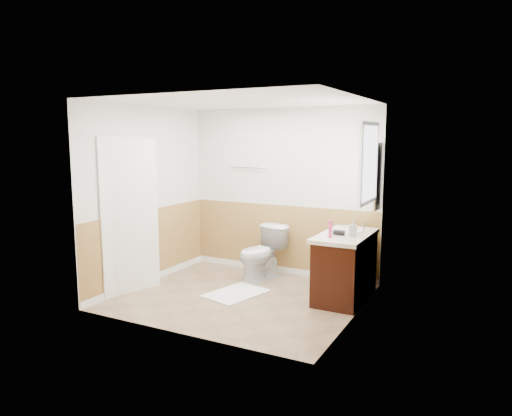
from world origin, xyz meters
The scene contains 32 objects.
floor centered at (0.00, 0.00, 0.00)m, with size 3.00×3.00×0.00m, color #8C7051.
ceiling centered at (0.00, 0.00, 2.50)m, with size 3.00×3.00×0.00m, color white.
wall_back centered at (0.00, 1.30, 1.25)m, with size 3.00×3.00×0.00m, color silver.
wall_front centered at (0.00, -1.30, 1.25)m, with size 3.00×3.00×0.00m, color silver.
wall_left centered at (-1.50, 0.00, 1.25)m, with size 3.00×3.00×0.00m, color silver.
wall_right centered at (1.50, 0.00, 1.25)m, with size 3.00×3.00×0.00m, color silver.
wainscot_back centered at (0.00, 1.29, 0.50)m, with size 3.00×3.00×0.00m, color #A17D40.
wainscot_front centered at (0.00, -1.29, 0.50)m, with size 3.00×3.00×0.00m, color #A17D40.
wainscot_left centered at (-1.49, 0.00, 0.50)m, with size 2.60×2.60×0.00m, color #A17D40.
wainscot_right centered at (1.49, 0.00, 0.50)m, with size 2.60×2.60×0.00m, color #A17D40.
toilet centered at (-0.11, 0.83, 0.39)m, with size 0.44×0.77×0.78m, color silver.
bath_mat centered at (-0.11, 0.08, 0.01)m, with size 0.55×0.80×0.02m, color white.
vanity_cabinet centered at (1.21, 0.59, 0.40)m, with size 0.55×1.10×0.80m, color black.
vanity_knob_left centered at (0.91, 0.49, 0.55)m, with size 0.03×0.03×0.03m, color silver.
vanity_knob_right centered at (0.91, 0.69, 0.55)m, with size 0.03×0.03×0.03m, color silver.
countertop centered at (1.20, 0.59, 0.83)m, with size 0.60×1.15×0.05m, color white.
sink_basin centered at (1.21, 0.74, 0.86)m, with size 0.36×0.36×0.02m, color white.
faucet centered at (1.39, 0.74, 0.92)m, with size 0.02×0.02×0.14m, color silver.
lotion_bottle centered at (1.11, 0.26, 0.96)m, with size 0.05×0.05×0.22m, color #C4326D.
soap_dispenser centered at (1.33, 0.47, 0.96)m, with size 0.10×0.10×0.21m, color #959BA8.
hair_dryer_body centered at (1.16, 0.46, 0.89)m, with size 0.07×0.07×0.14m, color black.
hair_dryer_handle centered at (1.13, 0.53, 0.86)m, with size 0.03×0.03×0.07m, color black.
mirror_panel centered at (1.48, 1.10, 1.55)m, with size 0.02×0.35×0.90m, color silver.
window_frame centered at (1.47, 0.59, 1.75)m, with size 0.04×0.80×1.00m, color white.
window_glass centered at (1.49, 0.59, 1.75)m, with size 0.01×0.70×0.90m, color white.
door centered at (-1.40, -0.45, 1.02)m, with size 0.05×0.80×2.04m, color white.
door_frame centered at (-1.48, -0.45, 1.03)m, with size 0.02×0.92×2.10m, color white.
door_knob centered at (-1.34, -0.12, 0.95)m, with size 0.06×0.06×0.06m, color silver.
towel_bar centered at (-0.55, 1.25, 1.60)m, with size 0.02×0.02×0.62m, color silver.
tp_holder_bar centered at (-0.10, 1.23, 0.70)m, with size 0.02×0.02×0.14m, color silver.
tp_roll centered at (-0.10, 1.23, 0.70)m, with size 0.11×0.11×0.10m, color white.
tp_sheet centered at (-0.10, 1.23, 0.59)m, with size 0.10×0.01×0.16m, color white.
Camera 1 is at (2.91, -5.16, 2.05)m, focal length 33.20 mm.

